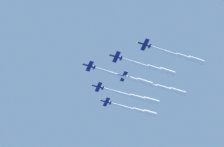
% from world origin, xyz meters
% --- Properties ---
extents(jet_lead, '(8.61, 53.31, 4.20)m').
position_xyz_m(jet_lead, '(0.85, -14.11, 193.76)').
color(jet_lead, navy).
extents(jet_port_inner, '(8.24, 48.84, 4.31)m').
position_xyz_m(jet_port_inner, '(-14.97, -24.53, 192.67)').
color(jet_port_inner, navy).
extents(jet_starboard_inner, '(8.27, 54.30, 4.26)m').
position_xyz_m(jet_starboard_inner, '(16.47, -26.59, 192.31)').
color(jet_starboard_inner, navy).
extents(jet_port_mid, '(8.32, 55.35, 4.22)m').
position_xyz_m(jet_port_mid, '(1.69, -40.57, 193.66)').
color(jet_port_mid, navy).
extents(jet_starboard_mid, '(8.25, 49.09, 4.29)m').
position_xyz_m(jet_starboard_mid, '(-30.11, -38.01, 193.75)').
color(jet_starboard_mid, navy).
extents(jet_port_outer, '(8.29, 48.78, 4.28)m').
position_xyz_m(jet_port_outer, '(33.13, -34.74, 194.28)').
color(jet_port_outer, navy).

